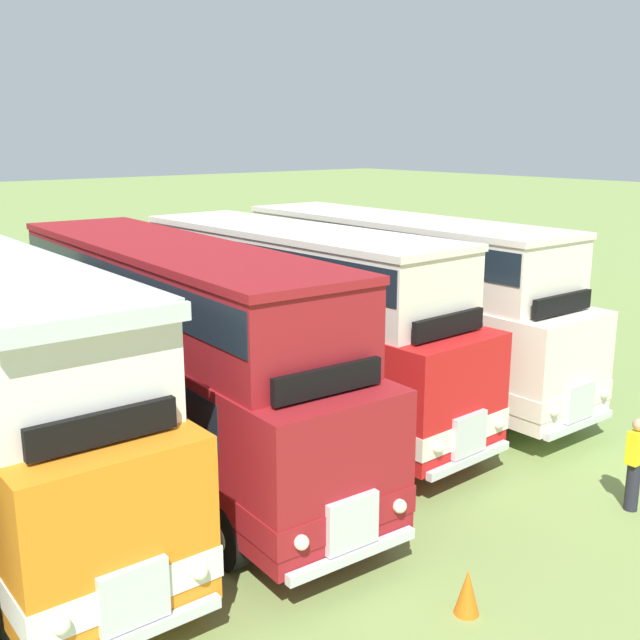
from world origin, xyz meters
The scene contains 6 objects.
ground_plane centered at (0.00, 0.00, 0.00)m, with size 200.00×200.00×0.00m, color #7A934C.
bus_fifth_in_row centered at (3.45, -0.23, 2.48)m, with size 3.14×11.44×4.49m.
bus_sixth_in_row centered at (6.89, 0.22, 2.47)m, with size 2.85×10.04×4.49m.
bus_seventh_in_row centered at (10.34, 0.38, 2.47)m, with size 2.74×10.87×4.49m.
cone_near_end centered at (4.04, -7.40, 0.34)m, with size 0.36×0.36×0.68m, color orange.
marshal_person centered at (8.70, -7.23, 0.89)m, with size 0.36×0.24×1.73m.
Camera 1 is at (-3.52, -13.45, 6.56)m, focal length 42.92 mm.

